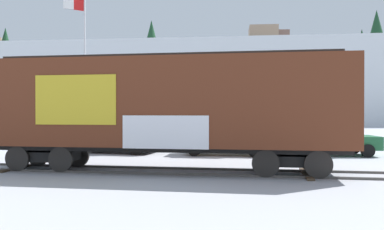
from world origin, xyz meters
TOP-DOWN VIEW (x-y plane):
  - ground_plane at (0.00, 0.00)m, footprint 260.00×260.00m
  - track at (-0.62, 0.07)m, footprint 60.01×4.32m
  - freight_car at (0.87, -0.00)m, footprint 13.30×3.38m
  - flagpole at (-6.89, 11.72)m, footprint 1.19×1.00m
  - hillside at (-0.01, 69.83)m, footprint 158.68×43.58m
  - parked_car_black at (-2.95, 6.47)m, footprint 4.70×2.46m
  - parked_car_tan at (2.88, 6.05)m, footprint 4.33×2.01m
  - parked_car_green at (8.02, 6.40)m, footprint 4.78×2.32m

SIDE VIEW (x-z plane):
  - ground_plane at x=0.00m, z-range 0.00..0.00m
  - track at x=-0.62m, z-range 0.00..0.08m
  - parked_car_green at x=8.02m, z-range 0.00..1.60m
  - parked_car_black at x=-2.95m, z-range 0.00..1.71m
  - parked_car_tan at x=2.88m, z-range 0.00..1.86m
  - freight_car at x=0.87m, z-range 0.28..4.59m
  - flagpole at x=-6.89m, z-range 1.29..11.34m
  - hillside at x=-0.01m, z-range -2.24..16.02m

